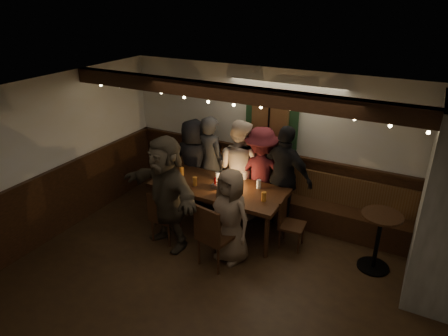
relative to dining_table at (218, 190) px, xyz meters
The scene contains 13 objects.
room 1.78m from the dining_table, ahead, with size 6.02×5.01×2.62m.
dining_table is the anchor object (origin of this frame).
chair_near_left 1.00m from the dining_table, 127.18° to the right, with size 0.41×0.41×0.89m.
chair_near_right 1.06m from the dining_table, 66.18° to the right, with size 0.54×0.54×1.02m.
chair_end 1.24m from the dining_table, ahead, with size 0.41×0.41×0.84m.
high_top 2.55m from the dining_table, ahead, with size 0.57×0.57×0.91m.
person_a 1.07m from the dining_table, 144.24° to the left, with size 0.80×0.52×1.64m, color black.
person_b 0.85m from the dining_table, 127.98° to the left, with size 0.64×0.42×1.75m, color #363638.
person_c 0.67m from the dining_table, 84.26° to the left, with size 0.86×0.67×1.77m, color beige.
person_d 0.85m from the dining_table, 57.07° to the left, with size 1.09×0.63×1.68m, color #49151B.
person_e 1.13m from the dining_table, 35.44° to the left, with size 1.05×0.44×1.79m, color black.
person_f 0.93m from the dining_table, 122.23° to the right, with size 1.70×0.54×1.84m, color #3E3528.
person_g 0.87m from the dining_table, 49.42° to the right, with size 0.72×0.47×1.48m, color #745F4C.
Camera 1 is at (2.16, -3.75, 3.77)m, focal length 32.00 mm.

